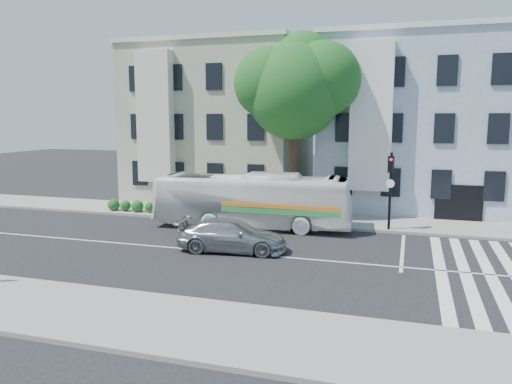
% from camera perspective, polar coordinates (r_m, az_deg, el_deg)
% --- Properties ---
extents(ground, '(120.00, 120.00, 0.00)m').
position_cam_1_polar(ground, '(22.28, -0.81, -7.13)').
color(ground, black).
rests_on(ground, ground).
extents(sidewalk_far, '(80.00, 4.00, 0.15)m').
position_cam_1_polar(sidewalk_far, '(29.76, 4.00, -3.00)').
color(sidewalk_far, gray).
rests_on(sidewalk_far, ground).
extents(sidewalk_near, '(80.00, 4.00, 0.15)m').
position_cam_1_polar(sidewalk_near, '(15.28, -10.50, -14.48)').
color(sidewalk_near, gray).
rests_on(sidewalk_near, ground).
extents(building_left, '(12.00, 10.00, 11.00)m').
position_cam_1_polar(building_left, '(37.95, -3.85, 7.73)').
color(building_left, '#ABAF93').
rests_on(building_left, ground).
extents(building_right, '(12.00, 10.00, 11.00)m').
position_cam_1_polar(building_right, '(35.39, 17.98, 7.28)').
color(building_right, '#94A0B0').
rests_on(building_right, ground).
extents(street_tree, '(7.30, 5.90, 11.10)m').
position_cam_1_polar(street_tree, '(29.93, 4.60, 11.98)').
color(street_tree, '#2D2116').
rests_on(street_tree, ground).
extents(bus, '(3.42, 10.98, 3.01)m').
position_cam_1_polar(bus, '(27.25, -0.44, -1.00)').
color(bus, white).
rests_on(bus, ground).
extents(sedan, '(2.55, 5.15, 1.44)m').
position_cam_1_polar(sedan, '(22.66, -2.77, -4.99)').
color(sedan, '#A4A8AB').
rests_on(sedan, ground).
extents(hedge, '(8.54, 1.35, 0.70)m').
position_cam_1_polar(hedge, '(30.89, -9.33, -1.87)').
color(hedge, '#346721').
rests_on(hedge, sidewalk_far).
extents(traffic_signal, '(0.43, 0.53, 4.22)m').
position_cam_1_polar(traffic_signal, '(26.83, 15.11, 1.20)').
color(traffic_signal, black).
rests_on(traffic_signal, ground).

